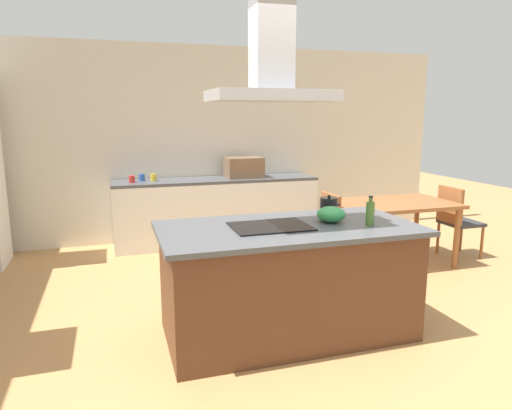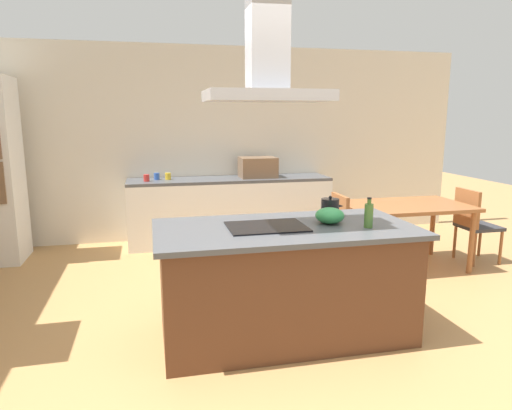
# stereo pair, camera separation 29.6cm
# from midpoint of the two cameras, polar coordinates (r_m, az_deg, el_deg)

# --- Properties ---
(ground) EXTENTS (16.00, 16.00, 0.00)m
(ground) POSITION_cam_midpoint_polar(r_m,az_deg,el_deg) (5.25, 0.45, -8.46)
(ground) COLOR tan
(wall_back) EXTENTS (7.20, 0.10, 2.70)m
(wall_back) POSITION_cam_midpoint_polar(r_m,az_deg,el_deg) (6.68, -3.05, 7.55)
(wall_back) COLOR beige
(wall_back) RESTS_ON ground
(kitchen_island) EXTENTS (2.03, 1.03, 0.90)m
(kitchen_island) POSITION_cam_midpoint_polar(r_m,az_deg,el_deg) (3.74, 5.86, -9.33)
(kitchen_island) COLOR #59331E
(kitchen_island) RESTS_ON ground
(cooktop) EXTENTS (0.60, 0.44, 0.01)m
(cooktop) POSITION_cam_midpoint_polar(r_m,az_deg,el_deg) (3.56, 3.70, -2.70)
(cooktop) COLOR black
(cooktop) RESTS_ON kitchen_island
(tea_kettle) EXTENTS (0.21, 0.15, 0.18)m
(tea_kettle) POSITION_cam_midpoint_polar(r_m,az_deg,el_deg) (4.02, 11.25, -0.29)
(tea_kettle) COLOR black
(tea_kettle) RESTS_ON kitchen_island
(olive_oil_bottle) EXTENTS (0.07, 0.07, 0.23)m
(olive_oil_bottle) POSITION_cam_midpoint_polar(r_m,az_deg,el_deg) (3.68, 16.02, -1.20)
(olive_oil_bottle) COLOR #47722D
(olive_oil_bottle) RESTS_ON kitchen_island
(mixing_bowl) EXTENTS (0.23, 0.23, 0.13)m
(mixing_bowl) POSITION_cam_midpoint_polar(r_m,az_deg,el_deg) (3.75, 11.36, -1.30)
(mixing_bowl) COLOR #33934C
(mixing_bowl) RESTS_ON kitchen_island
(back_counter) EXTENTS (2.78, 0.62, 0.90)m
(back_counter) POSITION_cam_midpoint_polar(r_m,az_deg,el_deg) (6.44, -1.88, -0.64)
(back_counter) COLOR white
(back_counter) RESTS_ON ground
(countertop_microwave) EXTENTS (0.50, 0.38, 0.28)m
(countertop_microwave) POSITION_cam_midpoint_polar(r_m,az_deg,el_deg) (6.44, 1.55, 4.67)
(countertop_microwave) COLOR brown
(countertop_microwave) RESTS_ON back_counter
(coffee_mug_red) EXTENTS (0.08, 0.08, 0.09)m
(coffee_mug_red) POSITION_cam_midpoint_polar(r_m,az_deg,el_deg) (6.18, -12.06, 3.28)
(coffee_mug_red) COLOR red
(coffee_mug_red) RESTS_ON back_counter
(coffee_mug_blue) EXTENTS (0.08, 0.08, 0.09)m
(coffee_mug_blue) POSITION_cam_midpoint_polar(r_m,az_deg,el_deg) (6.33, -10.87, 3.50)
(coffee_mug_blue) COLOR #2D56B2
(coffee_mug_blue) RESTS_ON back_counter
(coffee_mug_yellow) EXTENTS (0.08, 0.08, 0.09)m
(coffee_mug_yellow) POSITION_cam_midpoint_polar(r_m,az_deg,el_deg) (6.31, -9.50, 3.52)
(coffee_mug_yellow) COLOR gold
(coffee_mug_yellow) RESTS_ON back_counter
(dining_table) EXTENTS (1.40, 0.90, 0.75)m
(dining_table) POSITION_cam_midpoint_polar(r_m,az_deg,el_deg) (5.62, 19.44, -0.75)
(dining_table) COLOR #995B33
(dining_table) RESTS_ON ground
(chair_at_right_end) EXTENTS (0.42, 0.42, 0.89)m
(chair_at_right_end) POSITION_cam_midpoint_polar(r_m,az_deg,el_deg) (6.18, 26.54, -1.76)
(chair_at_right_end) COLOR #333338
(chair_at_right_end) RESTS_ON ground
(chair_at_left_end) EXTENTS (0.42, 0.42, 0.89)m
(chair_at_left_end) POSITION_cam_midpoint_polar(r_m,az_deg,el_deg) (5.22, 10.79, -2.94)
(chair_at_left_end) COLOR #333338
(chair_at_left_end) RESTS_ON ground
(range_hood) EXTENTS (0.90, 0.55, 0.78)m
(range_hood) POSITION_cam_midpoint_polar(r_m,az_deg,el_deg) (3.48, 3.95, 16.80)
(range_hood) COLOR #ADADB2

